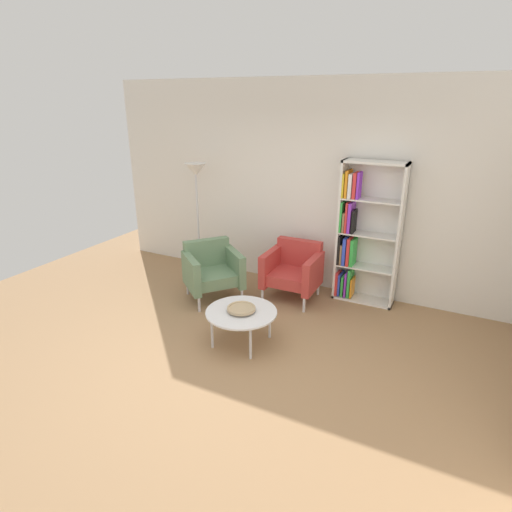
{
  "coord_description": "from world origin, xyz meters",
  "views": [
    {
      "loc": [
        2.02,
        -3.14,
        2.62
      ],
      "look_at": [
        -0.01,
        0.84,
        0.95
      ],
      "focal_mm": 29.63,
      "sensor_mm": 36.0,
      "label": 1
    }
  ],
  "objects_px": {
    "coffee_table_low": "(241,313)",
    "bookshelf_tall": "(362,235)",
    "armchair_near_window": "(212,269)",
    "decorative_bowl": "(241,308)",
    "armchair_by_bookshelf": "(293,269)",
    "floor_lamp_torchiere": "(196,183)"
  },
  "relations": [
    {
      "from": "coffee_table_low",
      "to": "bookshelf_tall",
      "type": "bearing_deg",
      "value": 63.19
    },
    {
      "from": "armchair_near_window",
      "to": "decorative_bowl",
      "type": "bearing_deg",
      "value": -93.06
    },
    {
      "from": "decorative_bowl",
      "to": "armchair_near_window",
      "type": "distance_m",
      "value": 1.27
    },
    {
      "from": "coffee_table_low",
      "to": "armchair_by_bookshelf",
      "type": "relative_size",
      "value": 1.03
    },
    {
      "from": "decorative_bowl",
      "to": "armchair_near_window",
      "type": "height_order",
      "value": "armchair_near_window"
    },
    {
      "from": "bookshelf_tall",
      "to": "floor_lamp_torchiere",
      "type": "bearing_deg",
      "value": -173.89
    },
    {
      "from": "coffee_table_low",
      "to": "armchair_by_bookshelf",
      "type": "distance_m",
      "value": 1.37
    },
    {
      "from": "bookshelf_tall",
      "to": "coffee_table_low",
      "type": "height_order",
      "value": "bookshelf_tall"
    },
    {
      "from": "armchair_by_bookshelf",
      "to": "decorative_bowl",
      "type": "bearing_deg",
      "value": -93.5
    },
    {
      "from": "decorative_bowl",
      "to": "armchair_near_window",
      "type": "bearing_deg",
      "value": 137.42
    },
    {
      "from": "decorative_bowl",
      "to": "armchair_by_bookshelf",
      "type": "xyz_separation_m",
      "value": [
        0.07,
        1.36,
        -0.02
      ]
    },
    {
      "from": "armchair_near_window",
      "to": "armchair_by_bookshelf",
      "type": "height_order",
      "value": "same"
    },
    {
      "from": "bookshelf_tall",
      "to": "floor_lamp_torchiere",
      "type": "xyz_separation_m",
      "value": [
        -2.43,
        -0.26,
        0.53
      ]
    },
    {
      "from": "bookshelf_tall",
      "to": "armchair_near_window",
      "type": "bearing_deg",
      "value": -154.25
    },
    {
      "from": "decorative_bowl",
      "to": "armchair_by_bookshelf",
      "type": "bearing_deg",
      "value": 87.23
    },
    {
      "from": "floor_lamp_torchiere",
      "to": "decorative_bowl",
      "type": "bearing_deg",
      "value": -43.41
    },
    {
      "from": "bookshelf_tall",
      "to": "coffee_table_low",
      "type": "xyz_separation_m",
      "value": [
        -0.87,
        -1.73,
        -0.55
      ]
    },
    {
      "from": "bookshelf_tall",
      "to": "armchair_near_window",
      "type": "relative_size",
      "value": 2.0
    },
    {
      "from": "decorative_bowl",
      "to": "floor_lamp_torchiere",
      "type": "height_order",
      "value": "floor_lamp_torchiere"
    },
    {
      "from": "coffee_table_low",
      "to": "decorative_bowl",
      "type": "height_order",
      "value": "decorative_bowl"
    },
    {
      "from": "decorative_bowl",
      "to": "bookshelf_tall",
      "type": "bearing_deg",
      "value": 63.19
    },
    {
      "from": "armchair_near_window",
      "to": "coffee_table_low",
      "type": "bearing_deg",
      "value": -93.06
    }
  ]
}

